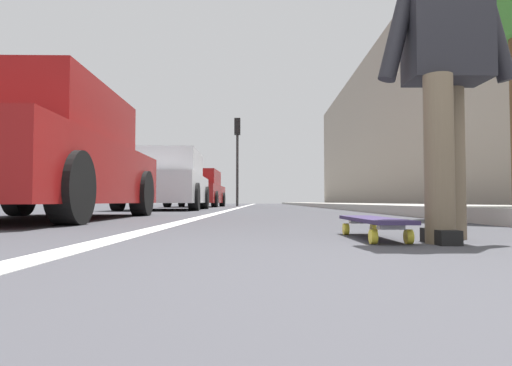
{
  "coord_description": "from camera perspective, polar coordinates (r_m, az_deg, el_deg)",
  "views": [
    {
      "loc": [
        -0.86,
        0.37,
        0.2
      ],
      "look_at": [
        12.54,
        0.56,
        0.77
      ],
      "focal_mm": 31.47,
      "sensor_mm": 36.0,
      "label": 1
    }
  ],
  "objects": [
    {
      "name": "ground_plane",
      "position": [
        10.87,
        2.78,
        -3.47
      ],
      "size": [
        80.0,
        80.0,
        0.0
      ],
      "primitive_type": "plane",
      "color": "#38383D"
    },
    {
      "name": "parked_car_mid",
      "position": [
        11.6,
        -11.37,
        0.14
      ],
      "size": [
        4.29,
        2.06,
        1.48
      ],
      "color": "silver",
      "rests_on": "ground"
    },
    {
      "name": "parked_car_far",
      "position": [
        18.23,
        -7.54,
        -0.83
      ],
      "size": [
        4.5,
        2.04,
        1.46
      ],
      "color": "maroon",
      "rests_on": "ground"
    },
    {
      "name": "building_facade",
      "position": [
        24.12,
        16.63,
        7.4
      ],
      "size": [
        40.0,
        1.2,
        8.54
      ],
      "primitive_type": "cube",
      "color": "gray",
      "rests_on": "ground"
    },
    {
      "name": "sidewalk_curb",
      "position": [
        19.2,
        11.55,
        -2.75
      ],
      "size": [
        52.0,
        3.2,
        0.15
      ],
      "primitive_type": "cube",
      "color": "#9E9B93",
      "rests_on": "ground"
    },
    {
      "name": "lane_stripe_white",
      "position": [
        20.88,
        -1.37,
        -2.96
      ],
      "size": [
        52.0,
        0.16,
        0.01
      ],
      "primitive_type": "cube",
      "color": "silver",
      "rests_on": "ground"
    },
    {
      "name": "skater_person",
      "position": [
        2.6,
        22.96,
        14.26
      ],
      "size": [
        0.47,
        0.72,
        1.64
      ],
      "color": "brown",
      "rests_on": "ground"
    },
    {
      "name": "parked_car_near",
      "position": [
        5.72,
        -25.99,
        2.98
      ],
      "size": [
        4.26,
        2.09,
        1.48
      ],
      "color": "maroon",
      "rests_on": "ground"
    },
    {
      "name": "skateboard",
      "position": [
        2.53,
        14.69,
        -4.77
      ],
      "size": [
        0.85,
        0.23,
        0.11
      ],
      "color": "yellow",
      "rests_on": "ground"
    },
    {
      "name": "traffic_light",
      "position": [
        21.5,
        -2.39,
        4.82
      ],
      "size": [
        0.33,
        0.28,
        4.2
      ],
      "color": "#2D2D2D",
      "rests_on": "ground"
    }
  ]
}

